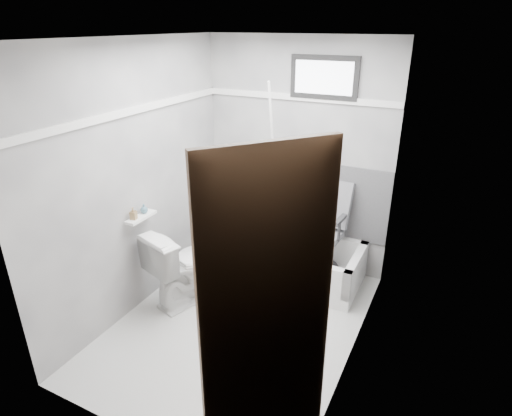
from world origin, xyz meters
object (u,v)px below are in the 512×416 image
Objects in this scene: door at (288,369)px; office_chair at (316,230)px; bathtub at (288,259)px; soap_bottle_b at (144,208)px; soap_bottle_a at (133,214)px; toilet at (187,265)px.

office_chair is at bearing 105.29° from door.
bathtub is 17.60× the size of soap_bottle_b.
soap_bottle_a is at bearing 149.82° from door.
bathtub is at bearing 42.74° from soap_bottle_b.
bathtub is 1.59m from soap_bottle_b.
bathtub is 0.47m from office_chair.
door is 2.29m from soap_bottle_b.
soap_bottle_a is (-1.92, 1.12, -0.03)m from door.
door reaches higher than toilet.
toilet is 2.22m from door.
bathtub is at bearing 111.89° from door.
soap_bottle_b is (-1.30, -1.00, 0.37)m from office_chair.
soap_bottle_b is (0.00, 0.14, -0.01)m from soap_bottle_a.
toilet is (-0.98, -0.86, -0.21)m from office_chair.
soap_bottle_b is (-1.03, -0.95, 0.75)m from bathtub.
office_chair is at bearing 37.62° from soap_bottle_b.
bathtub is 1.09m from toilet.
toilet is 0.39× the size of door.
soap_bottle_a is at bearing 59.33° from toilet.
office_chair is 8.05× the size of soap_bottle_a.
door is at bearing -70.35° from office_chair.
bathtub is 1.94× the size of toilet.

